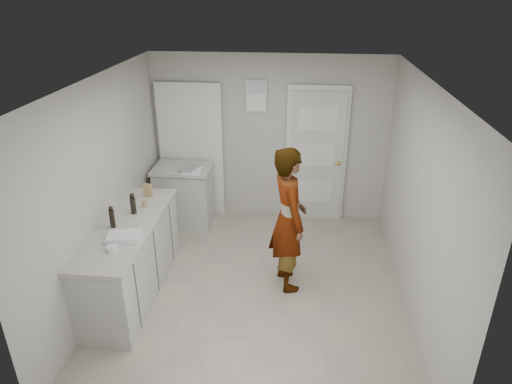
# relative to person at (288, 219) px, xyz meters

# --- Properties ---
(ground) EXTENTS (4.00, 4.00, 0.00)m
(ground) POSITION_rel_person_xyz_m (-0.36, -0.17, -0.89)
(ground) COLOR #A9A08D
(ground) RESTS_ON ground
(room_shell) EXTENTS (4.00, 4.00, 4.00)m
(room_shell) POSITION_rel_person_xyz_m (-0.53, 1.78, 0.14)
(room_shell) COLOR #AAA8A1
(room_shell) RESTS_ON ground
(main_counter) EXTENTS (0.64, 1.96, 0.93)m
(main_counter) POSITION_rel_person_xyz_m (-1.81, -0.37, -0.46)
(main_counter) COLOR beige
(main_counter) RESTS_ON ground
(side_counter) EXTENTS (0.84, 0.61, 0.93)m
(side_counter) POSITION_rel_person_xyz_m (-1.61, 1.38, -0.46)
(side_counter) COLOR beige
(side_counter) RESTS_ON ground
(person) EXTENTS (0.62, 0.75, 1.77)m
(person) POSITION_rel_person_xyz_m (0.00, 0.00, 0.00)
(person) COLOR silver
(person) RESTS_ON ground
(cake_mix_box) EXTENTS (0.11, 0.06, 0.17)m
(cake_mix_box) POSITION_rel_person_xyz_m (-1.78, 0.36, 0.12)
(cake_mix_box) COLOR tan
(cake_mix_box) RESTS_ON main_counter
(spice_jar) EXTENTS (0.05, 0.05, 0.08)m
(spice_jar) POSITION_rel_person_xyz_m (-1.74, 0.08, 0.08)
(spice_jar) COLOR tan
(spice_jar) RESTS_ON main_counter
(oil_cruet_a) EXTENTS (0.07, 0.07, 0.26)m
(oil_cruet_a) POSITION_rel_person_xyz_m (-1.81, -0.10, 0.16)
(oil_cruet_a) COLOR black
(oil_cruet_a) RESTS_ON main_counter
(oil_cruet_b) EXTENTS (0.06, 0.06, 0.26)m
(oil_cruet_b) POSITION_rel_person_xyz_m (-1.93, -0.44, 0.16)
(oil_cruet_b) COLOR black
(oil_cruet_b) RESTS_ON main_counter
(baking_dish) EXTENTS (0.38, 0.29, 0.06)m
(baking_dish) POSITION_rel_person_xyz_m (-1.71, -0.69, 0.07)
(baking_dish) COLOR silver
(baking_dish) RESTS_ON main_counter
(egg_bowl) EXTENTS (0.12, 0.12, 0.05)m
(egg_bowl) POSITION_rel_person_xyz_m (-1.75, -0.91, 0.06)
(egg_bowl) COLOR silver
(egg_bowl) RESTS_ON main_counter
(papers) EXTENTS (0.28, 0.35, 0.01)m
(papers) POSITION_rel_person_xyz_m (-1.43, 1.25, 0.04)
(papers) COLOR white
(papers) RESTS_ON side_counter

